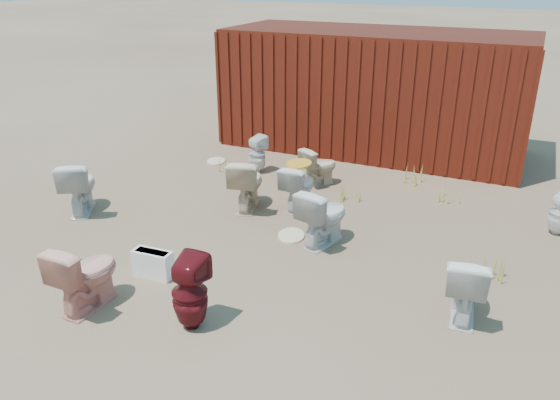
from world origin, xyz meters
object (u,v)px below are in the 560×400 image
at_px(shipping_container, 374,91).
at_px(toilet_back_e, 560,213).
at_px(toilet_front_maroon, 190,293).
at_px(toilet_back_beige_right, 319,166).
at_px(toilet_back_beige_left, 247,183).
at_px(toilet_front_pink, 86,275).
at_px(toilet_front_e, 466,285).
at_px(loose_tank, 153,264).
at_px(toilet_back_a, 257,154).
at_px(toilet_back_yellowlid, 299,187).
at_px(toilet_front_a, 79,186).
at_px(toilet_front_c, 323,216).

distance_m(shipping_container, toilet_back_e, 4.69).
height_order(toilet_front_maroon, toilet_back_beige_right, toilet_front_maroon).
bearing_deg(toilet_back_beige_left, toilet_back_beige_right, -130.30).
distance_m(toilet_front_pink, toilet_front_e, 4.18).
bearing_deg(shipping_container, loose_tank, -98.57).
relative_size(shipping_container, loose_tank, 12.00).
bearing_deg(toilet_back_a, toilet_back_beige_right, -165.67).
relative_size(toilet_back_beige_left, toilet_back_yellowlid, 1.14).
relative_size(toilet_front_e, toilet_back_beige_right, 1.15).
bearing_deg(shipping_container, toilet_front_e, -64.37).
xyz_separation_m(toilet_back_a, toilet_back_beige_right, (1.28, -0.11, -0.01)).
relative_size(toilet_back_yellowlid, toilet_back_e, 1.16).
distance_m(toilet_back_a, loose_tank, 3.91).
bearing_deg(toilet_back_e, toilet_front_maroon, 81.76).
distance_m(toilet_front_maroon, toilet_back_a, 4.80).
relative_size(toilet_front_a, toilet_back_a, 1.21).
bearing_deg(toilet_front_e, toilet_front_maroon, 22.70).
relative_size(toilet_front_e, loose_tank, 1.57).
distance_m(shipping_container, toilet_back_a, 2.96).
bearing_deg(toilet_front_pink, toilet_front_e, -156.62).
xyz_separation_m(toilet_front_a, toilet_front_pink, (1.97, -1.96, -0.02)).
relative_size(toilet_front_pink, toilet_back_beige_right, 1.20).
distance_m(toilet_back_beige_right, loose_tank, 3.84).
distance_m(shipping_container, toilet_front_maroon, 7.00).
xyz_separation_m(toilet_front_maroon, toilet_back_e, (3.54, 4.09, -0.10)).
bearing_deg(shipping_container, toilet_front_a, -121.63).
height_order(toilet_front_a, toilet_front_e, toilet_front_a).
relative_size(toilet_back_a, toilet_back_yellowlid, 0.95).
height_order(shipping_container, toilet_back_beige_right, shipping_container).
height_order(toilet_back_yellowlid, loose_tank, toilet_back_yellowlid).
bearing_deg(toilet_back_yellowlid, toilet_front_maroon, 94.43).
relative_size(toilet_front_a, toilet_back_beige_right, 1.25).
distance_m(toilet_front_maroon, toilet_back_beige_left, 3.15).
xyz_separation_m(toilet_back_beige_left, toilet_back_beige_right, (0.67, 1.42, -0.08)).
bearing_deg(toilet_back_beige_left, toilet_back_a, -83.35).
height_order(toilet_front_pink, toilet_front_maroon, toilet_front_maroon).
bearing_deg(toilet_back_beige_left, loose_tank, 73.38).
bearing_deg(shipping_container, toilet_back_a, -121.63).
bearing_deg(toilet_back_beige_left, toilet_front_c, 142.89).
relative_size(toilet_front_a, toilet_front_pink, 1.04).
distance_m(shipping_container, toilet_front_e, 6.18).
distance_m(toilet_front_pink, loose_tank, 0.91).
bearing_deg(toilet_front_e, toilet_back_beige_right, -52.52).
height_order(toilet_front_c, toilet_back_e, toilet_front_c).
distance_m(toilet_front_c, loose_tank, 2.36).
bearing_deg(toilet_front_maroon, toilet_front_a, -31.06).
xyz_separation_m(toilet_front_maroon, toilet_back_beige_left, (-0.94, 3.01, 0.00)).
distance_m(toilet_front_c, toilet_front_maroon, 2.46).
xyz_separation_m(toilet_back_beige_left, toilet_back_e, (4.48, 1.08, -0.10)).
relative_size(toilet_front_pink, toilet_back_a, 1.16).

